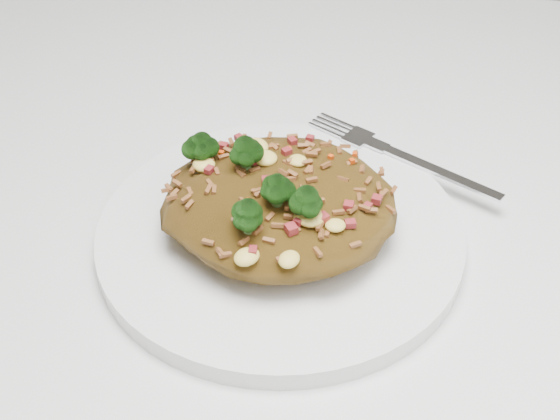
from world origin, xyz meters
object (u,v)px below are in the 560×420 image
at_px(plate, 280,235).
at_px(fork, 412,160).
at_px(dining_table, 401,333).
at_px(fried_rice, 279,194).

xyz_separation_m(plate, fork, (0.09, 0.09, 0.01)).
bearing_deg(fork, dining_table, -56.15).
relative_size(dining_table, fried_rice, 7.81).
bearing_deg(fork, plate, -105.05).
relative_size(dining_table, plate, 4.87).
distance_m(plate, fried_rice, 0.04).
bearing_deg(fried_rice, fork, 44.91).
height_order(dining_table, fork, fork).
height_order(plate, fork, fork).
xyz_separation_m(plate, fried_rice, (-0.00, -0.00, 0.04)).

